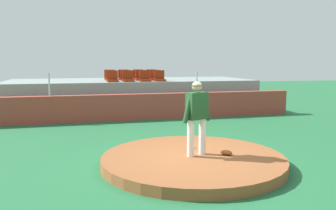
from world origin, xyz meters
TOP-DOWN VIEW (x-y plane):
  - ground_plane at (0.00, 0.00)m, footprint 60.00×60.00m
  - pitchers_mound at (0.00, 0.00)m, footprint 4.24×4.24m
  - pitcher at (0.09, 0.01)m, footprint 0.80×0.40m
  - baseball at (0.22, 0.66)m, footprint 0.07×0.07m
  - fielding_glove at (0.77, -0.15)m, footprint 0.32×0.36m
  - brick_barrier at (0.00, 6.56)m, footprint 13.36×0.40m
  - fence_post_left at (-3.63, 6.56)m, footprint 0.06×0.06m
  - fence_post_right at (2.39, 6.56)m, footprint 0.06×0.06m
  - bleacher_platform at (0.00, 9.59)m, footprint 11.73×4.48m
  - stadium_chair_0 at (-1.07, 7.89)m, footprint 0.48×0.44m
  - stadium_chair_1 at (-0.37, 7.89)m, footprint 0.48×0.44m
  - stadium_chair_2 at (0.38, 7.87)m, footprint 0.48×0.44m
  - stadium_chair_3 at (1.06, 7.88)m, footprint 0.48×0.44m
  - stadium_chair_4 at (-1.06, 8.75)m, footprint 0.48×0.44m
  - stadium_chair_5 at (-0.35, 8.76)m, footprint 0.48×0.44m
  - stadium_chair_6 at (0.35, 8.80)m, footprint 0.48×0.44m
  - stadium_chair_7 at (1.05, 8.77)m, footprint 0.48×0.44m
  - stadium_chair_8 at (-1.06, 9.67)m, footprint 0.48×0.44m
  - stadium_chair_9 at (-0.37, 9.70)m, footprint 0.48×0.44m
  - stadium_chair_10 at (0.37, 9.66)m, footprint 0.48×0.44m
  - stadium_chair_11 at (1.05, 9.66)m, footprint 0.48×0.44m

SIDE VIEW (x-z plane):
  - ground_plane at x=0.00m, z-range 0.00..0.00m
  - pitchers_mound at x=0.00m, z-range 0.00..0.23m
  - baseball at x=0.22m, z-range 0.23..0.31m
  - fielding_glove at x=0.77m, z-range 0.23..0.34m
  - brick_barrier at x=0.00m, z-range 0.00..1.07m
  - bleacher_platform at x=0.00m, z-range 0.00..1.51m
  - pitcher at x=0.09m, z-range 0.37..2.13m
  - fence_post_left at x=-3.63m, z-range 1.07..1.98m
  - fence_post_right at x=2.39m, z-range 1.07..1.98m
  - stadium_chair_0 at x=-1.07m, z-range 1.41..1.91m
  - stadium_chair_1 at x=-0.37m, z-range 1.41..1.91m
  - stadium_chair_2 at x=0.38m, z-range 1.41..1.91m
  - stadium_chair_3 at x=1.06m, z-range 1.41..1.91m
  - stadium_chair_4 at x=-1.06m, z-range 1.41..1.91m
  - stadium_chair_5 at x=-0.35m, z-range 1.41..1.91m
  - stadium_chair_6 at x=0.35m, z-range 1.41..1.91m
  - stadium_chair_7 at x=1.05m, z-range 1.41..1.91m
  - stadium_chair_8 at x=-1.06m, z-range 1.41..1.91m
  - stadium_chair_9 at x=-0.37m, z-range 1.41..1.91m
  - stadium_chair_10 at x=0.37m, z-range 1.41..1.91m
  - stadium_chair_11 at x=1.05m, z-range 1.41..1.91m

